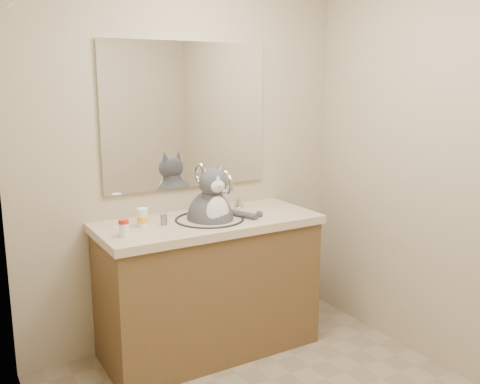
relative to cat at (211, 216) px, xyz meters
name	(u,v)px	position (x,y,z in m)	size (l,w,h in m)	color
room	(308,190)	(-0.01, -0.95, 0.33)	(2.22, 2.52, 2.42)	gray
vanity	(209,283)	(-0.01, 0.02, -0.43)	(1.34, 0.59, 1.12)	brown
mirror	(187,116)	(-0.01, 0.29, 0.58)	(1.10, 0.02, 0.90)	white
shower_curtain	(57,261)	(-1.06, -0.85, 0.16)	(0.02, 1.30, 1.93)	beige
cat	(211,216)	(0.00, 0.00, 0.00)	(0.39, 0.33, 0.55)	#414146
pill_bottle_redcap	(124,228)	(-0.57, -0.09, 0.03)	(0.07, 0.07, 0.09)	white
pill_bottle_orange	(142,218)	(-0.41, 0.05, 0.03)	(0.08, 0.08, 0.11)	white
grey_canister	(164,220)	(-0.29, 0.03, 0.01)	(0.04, 0.04, 0.06)	slate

